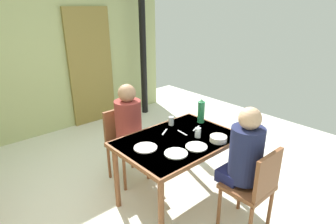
{
  "coord_description": "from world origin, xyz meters",
  "views": [
    {
      "loc": [
        -1.42,
        -1.92,
        2.03
      ],
      "look_at": [
        0.35,
        0.05,
        1.0
      ],
      "focal_mm": 29.81,
      "sensor_mm": 36.0,
      "label": 1
    }
  ],
  "objects_px": {
    "dining_table": "(178,146)",
    "chair_far_diner": "(124,140)",
    "water_bottle_green_near": "(201,111)",
    "serving_bowl_center": "(218,139)",
    "chair_near_diner": "(255,186)",
    "person_near_diner": "(245,153)",
    "person_far_diner": "(129,122)"
  },
  "relations": [
    {
      "from": "dining_table",
      "to": "chair_far_diner",
      "type": "xyz_separation_m",
      "value": [
        -0.15,
        0.78,
        -0.17
      ]
    },
    {
      "from": "water_bottle_green_near",
      "to": "serving_bowl_center",
      "type": "height_order",
      "value": "water_bottle_green_near"
    },
    {
      "from": "serving_bowl_center",
      "to": "chair_near_diner",
      "type": "bearing_deg",
      "value": -95.69
    },
    {
      "from": "dining_table",
      "to": "water_bottle_green_near",
      "type": "xyz_separation_m",
      "value": [
        0.5,
        0.13,
        0.22
      ]
    },
    {
      "from": "dining_table",
      "to": "chair_near_diner",
      "type": "distance_m",
      "value": 0.82
    },
    {
      "from": "chair_far_diner",
      "to": "person_near_diner",
      "type": "distance_m",
      "value": 1.49
    },
    {
      "from": "dining_table",
      "to": "person_near_diner",
      "type": "xyz_separation_m",
      "value": [
        0.22,
        -0.64,
        0.11
      ]
    },
    {
      "from": "chair_near_diner",
      "to": "person_far_diner",
      "type": "height_order",
      "value": "person_far_diner"
    },
    {
      "from": "dining_table",
      "to": "chair_far_diner",
      "type": "height_order",
      "value": "chair_far_diner"
    },
    {
      "from": "chair_near_diner",
      "to": "chair_far_diner",
      "type": "distance_m",
      "value": 1.6
    },
    {
      "from": "chair_near_diner",
      "to": "person_far_diner",
      "type": "bearing_deg",
      "value": 104.69
    },
    {
      "from": "chair_far_diner",
      "to": "serving_bowl_center",
      "type": "xyz_separation_m",
      "value": [
        0.42,
        -1.08,
        0.28
      ]
    },
    {
      "from": "chair_near_diner",
      "to": "water_bottle_green_near",
      "type": "xyz_separation_m",
      "value": [
        0.28,
        0.91,
        0.39
      ]
    },
    {
      "from": "person_near_diner",
      "to": "serving_bowl_center",
      "type": "xyz_separation_m",
      "value": [
        0.05,
        0.34,
        -0.0
      ]
    },
    {
      "from": "person_near_diner",
      "to": "water_bottle_green_near",
      "type": "xyz_separation_m",
      "value": [
        0.28,
        0.77,
        0.11
      ]
    },
    {
      "from": "chair_near_diner",
      "to": "person_near_diner",
      "type": "height_order",
      "value": "person_near_diner"
    },
    {
      "from": "person_far_diner",
      "to": "person_near_diner",
      "type": "bearing_deg",
      "value": 106.18
    },
    {
      "from": "person_far_diner",
      "to": "water_bottle_green_near",
      "type": "xyz_separation_m",
      "value": [
        0.65,
        -0.51,
        0.11
      ]
    },
    {
      "from": "chair_near_diner",
      "to": "water_bottle_green_near",
      "type": "bearing_deg",
      "value": 73.05
    },
    {
      "from": "dining_table",
      "to": "chair_far_diner",
      "type": "bearing_deg",
      "value": 101.2
    },
    {
      "from": "serving_bowl_center",
      "to": "dining_table",
      "type": "bearing_deg",
      "value": 131.04
    },
    {
      "from": "chair_far_diner",
      "to": "serving_bowl_center",
      "type": "height_order",
      "value": "chair_far_diner"
    },
    {
      "from": "dining_table",
      "to": "chair_far_diner",
      "type": "relative_size",
      "value": 1.39
    },
    {
      "from": "chair_near_diner",
      "to": "serving_bowl_center",
      "type": "relative_size",
      "value": 5.12
    },
    {
      "from": "dining_table",
      "to": "chair_near_diner",
      "type": "relative_size",
      "value": 1.39
    },
    {
      "from": "water_bottle_green_near",
      "to": "serving_bowl_center",
      "type": "relative_size",
      "value": 1.67
    },
    {
      "from": "dining_table",
      "to": "serving_bowl_center",
      "type": "xyz_separation_m",
      "value": [
        0.26,
        -0.3,
        0.11
      ]
    },
    {
      "from": "dining_table",
      "to": "water_bottle_green_near",
      "type": "distance_m",
      "value": 0.56
    },
    {
      "from": "chair_near_diner",
      "to": "chair_far_diner",
      "type": "height_order",
      "value": "same"
    },
    {
      "from": "chair_near_diner",
      "to": "water_bottle_green_near",
      "type": "height_order",
      "value": "water_bottle_green_near"
    },
    {
      "from": "chair_far_diner",
      "to": "person_far_diner",
      "type": "height_order",
      "value": "person_far_diner"
    },
    {
      "from": "chair_far_diner",
      "to": "person_far_diner",
      "type": "bearing_deg",
      "value": 90.0
    }
  ]
}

